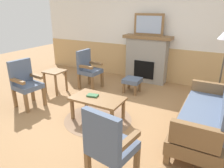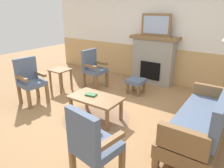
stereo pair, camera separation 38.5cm
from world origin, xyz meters
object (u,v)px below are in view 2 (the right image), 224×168
Objects in this scene: book_on_table at (91,95)px; footstool at (136,82)px; armchair_by_window_left at (93,67)px; armchair_front_left at (92,143)px; side_table at (60,74)px; armchair_near_fireplace at (30,79)px; couch at (202,121)px; coffee_table at (96,100)px; framed_picture at (156,25)px; fireplace at (153,59)px.

footstool is at bearing 84.69° from book_on_table.
armchair_by_window_left is 3.20m from armchair_front_left.
book_on_table is at bearing -22.58° from side_table.
armchair_near_fireplace is at bearing -109.71° from armchair_by_window_left.
couch and armchair_front_left have the same top height.
side_table is at bearing 157.42° from book_on_table.
armchair_by_window_left is at bearing 129.00° from armchair_front_left.
couch is 1.88× the size of coffee_table.
side_table is (-0.53, -0.64, -0.10)m from armchair_by_window_left.
couch is 1.82m from coffee_table.
armchair_front_left is (0.89, -2.73, 0.25)m from footstool.
couch is at bearing 59.40° from armchair_front_left.
framed_picture reaches higher than armchair_near_fireplace.
armchair_near_fireplace is 0.86m from side_table.
footstool is at bearing 108.08° from armchair_front_left.
footstool is 2.88m from armchair_front_left.
framed_picture reaches higher than armchair_by_window_left.
framed_picture is 1.94m from armchair_by_window_left.
side_table reaches higher than footstool.
framed_picture is at bearing 89.25° from coffee_table.
armchair_by_window_left is (-1.13, -1.21, -0.11)m from fireplace.
couch and armchair_near_fireplace have the same top height.
coffee_table is (-0.03, -2.49, -0.27)m from fireplace.
armchair_near_fireplace is 1.00× the size of armchair_by_window_left.
armchair_by_window_left is at bearing -133.04° from framed_picture.
framed_picture is 2.00× the size of footstool.
book_on_table is 1.54m from armchair_near_fireplace.
book_on_table is at bearing 8.30° from armchair_near_fireplace.
fireplace is 2.36× the size of side_table.
framed_picture is at bearing 46.96° from armchair_by_window_left.
coffee_table is (-0.03, -2.49, -1.17)m from framed_picture.
couch and armchair_by_window_left have the same top height.
armchair_front_left reaches higher than footstool.
footstool is at bearing 46.27° from armchair_near_fireplace.
couch is at bearing 8.02° from book_on_table.
framed_picture is 3.06m from couch.
armchair_by_window_left reaches higher than book_on_table.
couch is 3.46m from armchair_near_fireplace.
coffee_table reaches higher than footstool.
armchair_front_left is at bearing -120.60° from couch.
fireplace reaches higher than book_on_table.
armchair_by_window_left is 1.78× the size of side_table.
coffee_table is 0.98× the size of armchair_front_left.
fireplace is at bearing 48.17° from side_table.
fireplace is 1.35× the size of coffee_table.
book_on_table is (-0.14, -2.48, -0.20)m from fireplace.
armchair_front_left is at bearing -35.96° from side_table.
side_table is at bearing -129.39° from armchair_by_window_left.
armchair_front_left is at bearing -21.31° from armchair_near_fireplace.
armchair_by_window_left reaches higher than coffee_table.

